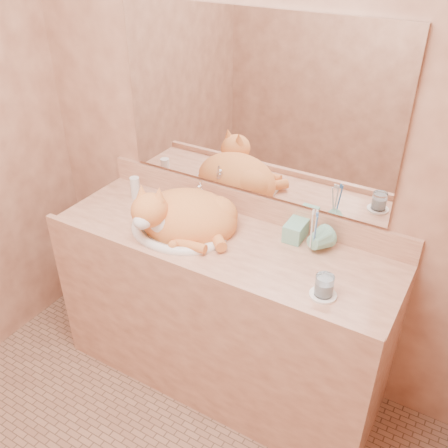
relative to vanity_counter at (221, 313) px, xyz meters
The scene contains 12 objects.
wall_back 0.87m from the vanity_counter, 90.00° to the left, with size 2.40×0.02×2.50m, color #8F5841.
vanity_counter is the anchor object (origin of this frame).
mirror 1.00m from the vanity_counter, 90.00° to the left, with size 1.30×0.02×0.80m, color white.
sink_basin 0.54m from the vanity_counter, behind, with size 0.46×0.38×0.14m, color white, non-canonical shape.
faucet 0.57m from the vanity_counter, 143.23° to the left, with size 0.04×0.12×0.17m, color white, non-canonical shape.
cat 0.54m from the vanity_counter, behind, with size 0.46×0.38×0.25m, color orange, non-canonical shape.
soap_dispenser 0.60m from the vanity_counter, 24.93° to the left, with size 0.08×0.09×0.18m, color #77BEA3.
toothbrush_cup 0.62m from the vanity_counter, 16.66° to the left, with size 0.11×0.11×0.10m, color #77BEA3.
toothbrushes 0.68m from the vanity_counter, 16.66° to the left, with size 0.04×0.04×0.22m, color silver, non-canonical shape.
saucer 0.69m from the vanity_counter, 12.96° to the right, with size 0.11×0.11×0.01m, color white.
water_glass 0.72m from the vanity_counter, 12.96° to the right, with size 0.07×0.07×0.08m, color white.
lotion_bottle 0.76m from the vanity_counter, 167.96° to the left, with size 0.05×0.05×0.11m, color silver.
Camera 1 is at (0.94, -0.85, 2.11)m, focal length 40.00 mm.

